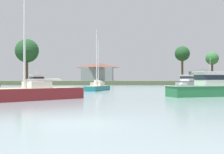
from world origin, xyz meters
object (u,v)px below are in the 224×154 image
at_px(sailboat_maroon, 32,97).
at_px(cruiser_red, 37,85).
at_px(cruiser_grey, 187,84).
at_px(cruiser_green, 211,91).
at_px(sailboat_cream, 98,85).
at_px(sailboat_teal, 98,89).

distance_m(sailboat_maroon, cruiser_red, 33.89).
bearing_deg(cruiser_grey, sailboat_maroon, -114.56).
bearing_deg(cruiser_green, cruiser_grey, 81.34).
distance_m(cruiser_grey, sailboat_cream, 21.42).
xyz_separation_m(sailboat_maroon, sailboat_teal, (3.49, 19.45, -0.04)).
xyz_separation_m(cruiser_green, cruiser_red, (-24.39, 27.16, 0.04)).
relative_size(cruiser_green, sailboat_cream, 0.69).
bearing_deg(cruiser_red, sailboat_cream, 62.97).
relative_size(sailboat_teal, cruiser_green, 1.10).
distance_m(sailboat_maroon, sailboat_teal, 19.76).
height_order(cruiser_grey, cruiser_red, cruiser_grey).
distance_m(cruiser_red, sailboat_cream, 21.58).
xyz_separation_m(cruiser_grey, sailboat_cream, (-21.00, 4.24, -0.34)).
distance_m(sailboat_teal, cruiser_green, 18.31).
bearing_deg(cruiser_red, cruiser_green, -48.08).
bearing_deg(cruiser_grey, cruiser_red, -154.06).
height_order(cruiser_grey, sailboat_teal, sailboat_teal).
bearing_deg(sailboat_maroon, sailboat_teal, 79.81).
relative_size(cruiser_grey, sailboat_teal, 0.98).
bearing_deg(sailboat_teal, cruiser_green, -49.61).
xyz_separation_m(cruiser_green, sailboat_cream, (-14.58, 46.39, -0.26)).
distance_m(cruiser_green, cruiser_red, 36.50).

